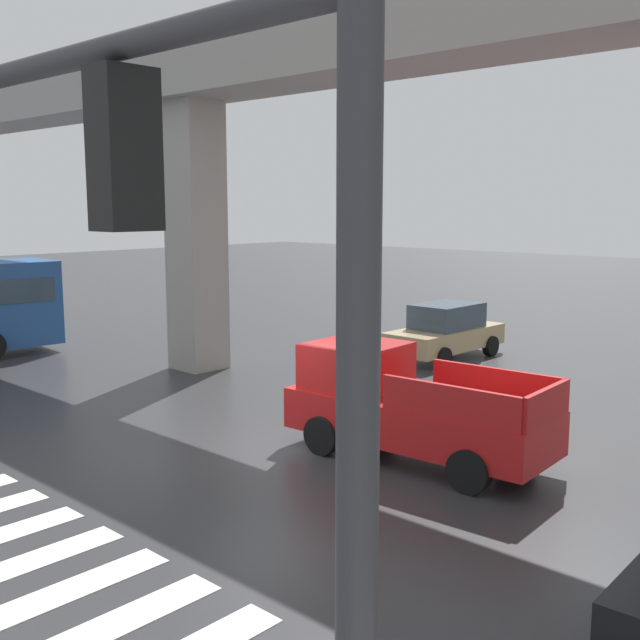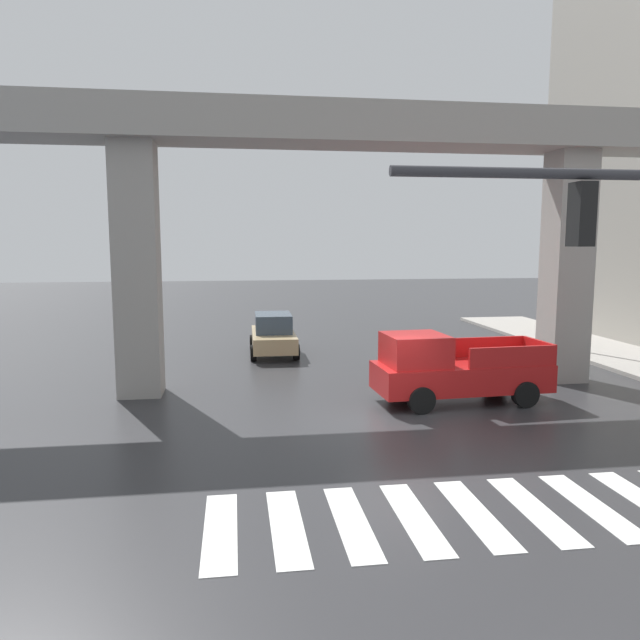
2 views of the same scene
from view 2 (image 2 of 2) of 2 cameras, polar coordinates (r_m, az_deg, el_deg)
ground_plane at (r=15.99m, az=7.18°, el=-9.81°), size 120.00×120.00×0.00m
crosswalk_stripes at (r=11.34m, az=14.53°, el=-17.39°), size 9.35×2.80×0.01m
elevated_overpass at (r=19.52m, az=4.20°, el=15.69°), size 48.36×2.17×8.90m
pickup_truck at (r=18.11m, az=12.42°, el=-4.65°), size 5.21×2.32×2.08m
sedan_tan at (r=25.43m, az=-4.47°, el=-1.35°), size 2.02×4.33×1.72m
street_lamp_mid_block at (r=27.13m, az=24.23°, el=6.43°), size 0.44×0.70×7.24m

